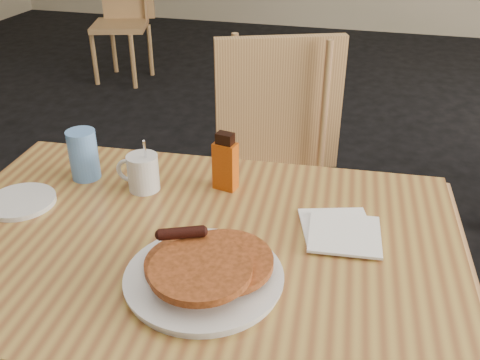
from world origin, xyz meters
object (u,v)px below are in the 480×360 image
syrup_bottle (225,163)px  main_table (192,254)px  pancake_plate (204,272)px  coffee_mug (142,172)px  chair_wall_extra (123,10)px  chair_main_far (271,158)px  blue_tumbler (84,155)px

syrup_bottle → main_table: bearing=-82.4°
main_table → pancake_plate: bearing=-59.9°
coffee_mug → chair_wall_extra: bearing=125.0°
main_table → syrup_bottle: 0.25m
chair_wall_extra → coffee_mug: bearing=-79.6°
main_table → chair_main_far: 0.75m
main_table → syrup_bottle: syrup_bottle is taller
coffee_mug → blue_tumbler: coffee_mug is taller
main_table → blue_tumbler: size_ratio=9.60×
coffee_mug → blue_tumbler: 0.17m
main_table → syrup_bottle: bearing=86.9°
main_table → coffee_mug: (-0.18, 0.16, 0.09)m
syrup_bottle → blue_tumbler: syrup_bottle is taller
pancake_plate → blue_tumbler: bearing=143.7°
chair_main_far → coffee_mug: bearing=-131.5°
coffee_mug → blue_tumbler: bearing=-178.0°
chair_main_far → chair_wall_extra: (-1.66, 2.26, -0.05)m
pancake_plate → coffee_mug: 0.39m
chair_main_far → main_table: bearing=-113.6°
chair_wall_extra → pancake_plate: size_ratio=2.96×
main_table → syrup_bottle: (0.01, 0.22, 0.11)m
syrup_bottle → chair_wall_extra: bearing=131.4°
main_table → chair_wall_extra: chair_wall_extra is taller
pancake_plate → syrup_bottle: 0.36m
syrup_bottle → blue_tumbler: (-0.36, -0.04, -0.00)m
pancake_plate → syrup_bottle: size_ratio=2.05×
main_table → blue_tumbler: (-0.35, 0.18, 0.11)m
syrup_bottle → blue_tumbler: size_ratio=1.15×
main_table → blue_tumbler: bearing=152.4°
chair_main_far → chair_wall_extra: 2.81m
pancake_plate → syrup_bottle: syrup_bottle is taller
chair_wall_extra → syrup_bottle: syrup_bottle is taller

